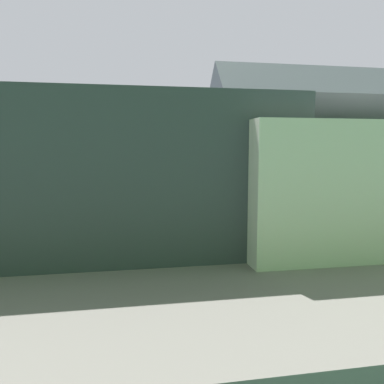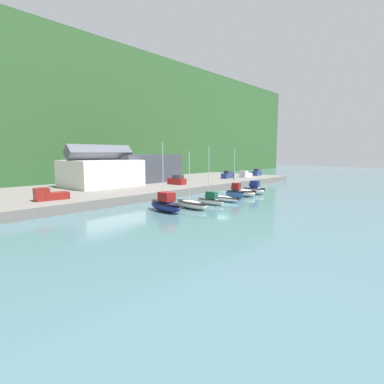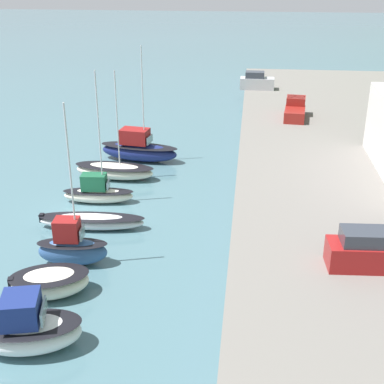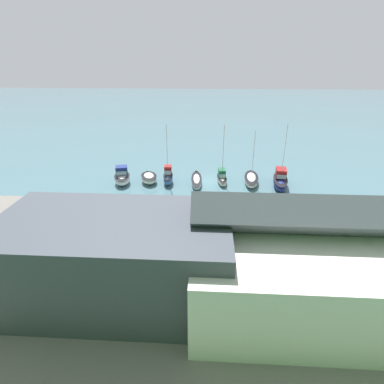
{
  "view_description": "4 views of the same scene",
  "coord_description": "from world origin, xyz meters",
  "px_view_note": "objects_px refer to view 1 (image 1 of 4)",
  "views": [
    {
      "loc": [
        5.43,
        45.67,
        5.88
      ],
      "look_at": [
        -1.85,
        5.39,
        1.22
      ],
      "focal_mm": 35.0,
      "sensor_mm": 36.0,
      "label": 1
    },
    {
      "loc": [
        -40.75,
        -29.86,
        8.41
      ],
      "look_at": [
        -0.42,
        6.36,
        1.39
      ],
      "focal_mm": 28.0,
      "sensor_mm": 36.0,
      "label": 2
    },
    {
      "loc": [
        32.2,
        11.2,
        16.36
      ],
      "look_at": [
        -1.61,
        7.43,
        1.5
      ],
      "focal_mm": 50.0,
      "sensor_mm": 36.0,
      "label": 3
    },
    {
      "loc": [
        -0.21,
        45.69,
        18.54
      ],
      "look_at": [
        2.02,
        7.35,
        1.27
      ],
      "focal_mm": 28.0,
      "sensor_mm": 36.0,
      "label": 4
    }
  ],
  "objects_px": {
    "moored_boat_2": "(189,191)",
    "moored_boat_4": "(118,190)",
    "moored_boat_5": "(91,194)",
    "moored_boat_6": "(52,193)",
    "moored_boat_0": "(262,188)",
    "parked_car_1": "(103,198)",
    "moored_boat_1": "(226,191)",
    "moored_boat_3": "(157,194)"
  },
  "relations": [
    {
      "from": "moored_boat_1",
      "to": "parked_car_1",
      "type": "distance_m",
      "value": 22.27
    },
    {
      "from": "moored_boat_5",
      "to": "moored_boat_6",
      "type": "xyz_separation_m",
      "value": [
        4.22,
        0.59,
        0.29
      ]
    },
    {
      "from": "moored_boat_6",
      "to": "moored_boat_0",
      "type": "bearing_deg",
      "value": 166.73
    },
    {
      "from": "parked_car_1",
      "to": "moored_boat_2",
      "type": "bearing_deg",
      "value": -122.16
    },
    {
      "from": "moored_boat_4",
      "to": "moored_boat_6",
      "type": "relative_size",
      "value": 1.86
    },
    {
      "from": "moored_boat_0",
      "to": "moored_boat_2",
      "type": "xyz_separation_m",
      "value": [
        9.06,
        -1.18,
        -0.26
      ]
    },
    {
      "from": "moored_boat_2",
      "to": "moored_boat_5",
      "type": "height_order",
      "value": "moored_boat_2"
    },
    {
      "from": "moored_boat_1",
      "to": "moored_boat_6",
      "type": "bearing_deg",
      "value": 8.94
    },
    {
      "from": "moored_boat_6",
      "to": "parked_car_1",
      "type": "xyz_separation_m",
      "value": [
        -6.53,
        15.89,
        1.31
      ]
    },
    {
      "from": "moored_boat_2",
      "to": "moored_boat_3",
      "type": "relative_size",
      "value": 1.34
    },
    {
      "from": "moored_boat_1",
      "to": "moored_boat_2",
      "type": "height_order",
      "value": "moored_boat_2"
    },
    {
      "from": "moored_boat_2",
      "to": "moored_boat_5",
      "type": "relative_size",
      "value": 2.05
    },
    {
      "from": "moored_boat_5",
      "to": "moored_boat_2",
      "type": "bearing_deg",
      "value": 165.84
    },
    {
      "from": "moored_boat_2",
      "to": "moored_boat_5",
      "type": "distance_m",
      "value": 11.8
    },
    {
      "from": "moored_boat_0",
      "to": "moored_boat_5",
      "type": "xyz_separation_m",
      "value": [
        20.83,
        -0.49,
        -0.33
      ]
    },
    {
      "from": "moored_boat_4",
      "to": "moored_boat_5",
      "type": "relative_size",
      "value": 2.05
    },
    {
      "from": "parked_car_1",
      "to": "moored_boat_6",
      "type": "bearing_deg",
      "value": -70.96
    },
    {
      "from": "parked_car_1",
      "to": "moored_boat_4",
      "type": "bearing_deg",
      "value": -96.27
    },
    {
      "from": "moored_boat_0",
      "to": "moored_boat_2",
      "type": "distance_m",
      "value": 9.14
    },
    {
      "from": "moored_boat_1",
      "to": "moored_boat_5",
      "type": "height_order",
      "value": "moored_boat_1"
    },
    {
      "from": "moored_boat_6",
      "to": "moored_boat_4",
      "type": "bearing_deg",
      "value": 169.42
    },
    {
      "from": "moored_boat_1",
      "to": "moored_boat_2",
      "type": "xyz_separation_m",
      "value": [
        4.72,
        -0.07,
        0.14
      ]
    },
    {
      "from": "moored_boat_4",
      "to": "parked_car_1",
      "type": "distance_m",
      "value": 16.33
    },
    {
      "from": "moored_boat_0",
      "to": "parked_car_1",
      "type": "relative_size",
      "value": 2.32
    },
    {
      "from": "moored_boat_5",
      "to": "moored_boat_0",
      "type": "bearing_deg",
      "value": 161.12
    },
    {
      "from": "moored_boat_1",
      "to": "moored_boat_5",
      "type": "xyz_separation_m",
      "value": [
        16.49,
        0.62,
        0.08
      ]
    },
    {
      "from": "moored_boat_5",
      "to": "moored_boat_6",
      "type": "bearing_deg",
      "value": -9.63
    },
    {
      "from": "moored_boat_1",
      "to": "moored_boat_6",
      "type": "relative_size",
      "value": 1.7
    },
    {
      "from": "moored_boat_4",
      "to": "moored_boat_0",
      "type": "bearing_deg",
      "value": 174.85
    },
    {
      "from": "moored_boat_0",
      "to": "moored_boat_1",
      "type": "relative_size",
      "value": 1.14
    },
    {
      "from": "moored_boat_6",
      "to": "moored_boat_3",
      "type": "bearing_deg",
      "value": 169.38
    },
    {
      "from": "moored_boat_6",
      "to": "parked_car_1",
      "type": "height_order",
      "value": "parked_car_1"
    },
    {
      "from": "moored_boat_4",
      "to": "parked_car_1",
      "type": "bearing_deg",
      "value": 82.8
    },
    {
      "from": "moored_boat_4",
      "to": "moored_boat_6",
      "type": "distance_m",
      "value": 7.38
    },
    {
      "from": "moored_boat_0",
      "to": "moored_boat_1",
      "type": "distance_m",
      "value": 4.5
    },
    {
      "from": "moored_boat_4",
      "to": "moored_boat_5",
      "type": "height_order",
      "value": "moored_boat_4"
    },
    {
      "from": "moored_boat_2",
      "to": "parked_car_1",
      "type": "distance_m",
      "value": 19.66
    },
    {
      "from": "moored_boat_4",
      "to": "parked_car_1",
      "type": "xyz_separation_m",
      "value": [
        0.84,
        16.26,
        1.24
      ]
    },
    {
      "from": "moored_boat_3",
      "to": "moored_boat_4",
      "type": "bearing_deg",
      "value": -0.18
    },
    {
      "from": "moored_boat_2",
      "to": "moored_boat_4",
      "type": "bearing_deg",
      "value": 1.73
    },
    {
      "from": "moored_boat_2",
      "to": "parked_car_1",
      "type": "relative_size",
      "value": 2.24
    },
    {
      "from": "moored_boat_2",
      "to": "parked_car_1",
      "type": "height_order",
      "value": "moored_boat_2"
    }
  ]
}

